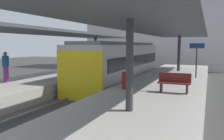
{
  "coord_description": "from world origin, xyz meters",
  "views": [
    {
      "loc": [
        6.08,
        -11.72,
        3.06
      ],
      "look_at": [
        0.1,
        2.45,
        1.43
      ],
      "focal_mm": 37.03,
      "sensor_mm": 36.0,
      "label": 1
    }
  ],
  "objects_px": {
    "platform_sign": "(197,53)",
    "litter_bin": "(127,80)",
    "commuter_train": "(121,64)",
    "platform_bench": "(174,82)",
    "passenger_near_bench": "(6,66)"
  },
  "relations": [
    {
      "from": "commuter_train",
      "to": "platform_sign",
      "type": "xyz_separation_m",
      "value": [
        5.34,
        -0.43,
        0.9
      ]
    },
    {
      "from": "platform_bench",
      "to": "platform_sign",
      "type": "distance_m",
      "value": 5.48
    },
    {
      "from": "platform_sign",
      "to": "litter_bin",
      "type": "height_order",
      "value": "platform_sign"
    },
    {
      "from": "commuter_train",
      "to": "passenger_near_bench",
      "type": "distance_m",
      "value": 7.86
    },
    {
      "from": "commuter_train",
      "to": "platform_bench",
      "type": "height_order",
      "value": "commuter_train"
    },
    {
      "from": "litter_bin",
      "to": "passenger_near_bench",
      "type": "height_order",
      "value": "passenger_near_bench"
    },
    {
      "from": "platform_sign",
      "to": "litter_bin",
      "type": "relative_size",
      "value": 2.76
    },
    {
      "from": "commuter_train",
      "to": "platform_sign",
      "type": "relative_size",
      "value": 5.43
    },
    {
      "from": "commuter_train",
      "to": "litter_bin",
      "type": "xyz_separation_m",
      "value": [
        2.45,
        -5.63,
        -0.33
      ]
    },
    {
      "from": "litter_bin",
      "to": "commuter_train",
      "type": "bearing_deg",
      "value": 113.52
    },
    {
      "from": "commuter_train",
      "to": "passenger_near_bench",
      "type": "bearing_deg",
      "value": -124.26
    },
    {
      "from": "platform_bench",
      "to": "passenger_near_bench",
      "type": "distance_m",
      "value": 9.18
    },
    {
      "from": "platform_bench",
      "to": "litter_bin",
      "type": "distance_m",
      "value": 2.26
    },
    {
      "from": "passenger_near_bench",
      "to": "platform_sign",
      "type": "bearing_deg",
      "value": 31.86
    },
    {
      "from": "platform_bench",
      "to": "litter_bin",
      "type": "height_order",
      "value": "platform_bench"
    }
  ]
}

